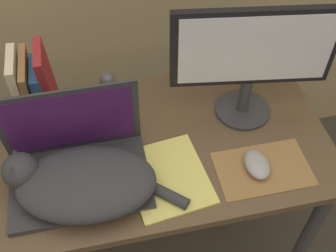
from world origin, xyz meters
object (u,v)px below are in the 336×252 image
at_px(external_monitor, 252,58).
at_px(notepad, 168,177).
at_px(webcam, 106,81).
at_px(cat, 81,182).
at_px(laptop, 77,163).
at_px(computer_mouse, 257,164).
at_px(book_row, 34,88).

height_order(external_monitor, notepad, external_monitor).
bearing_deg(webcam, cat, -105.88).
bearing_deg(notepad, external_monitor, 34.99).
bearing_deg(cat, webcam, 74.12).
height_order(laptop, computer_mouse, laptop).
xyz_separation_m(cat, computer_mouse, (0.49, -0.02, -0.04)).
height_order(computer_mouse, webcam, webcam).
height_order(external_monitor, book_row, external_monitor).
bearing_deg(notepad, webcam, 108.48).
height_order(cat, notepad, cat).
relative_size(external_monitor, book_row, 1.87).
bearing_deg(laptop, book_row, 110.93).
height_order(laptop, external_monitor, external_monitor).
relative_size(laptop, notepad, 1.40).
xyz_separation_m(laptop, cat, (0.01, -0.07, 0.00)).
bearing_deg(book_row, laptop, -69.07).
bearing_deg(cat, book_row, 107.94).
bearing_deg(laptop, external_monitor, 14.36).
xyz_separation_m(cat, notepad, (0.23, 0.00, -0.05)).
bearing_deg(computer_mouse, webcam, 133.42).
xyz_separation_m(book_row, notepad, (0.34, -0.32, -0.11)).
relative_size(laptop, cat, 0.80).
height_order(cat, external_monitor, external_monitor).
bearing_deg(cat, notepad, 0.57).
distance_m(book_row, notepad, 0.48).
height_order(external_monitor, webcam, external_monitor).
xyz_separation_m(laptop, book_row, (-0.10, 0.26, 0.06)).
height_order(laptop, webcam, laptop).
bearing_deg(computer_mouse, book_row, 149.70).
distance_m(external_monitor, notepad, 0.41).
bearing_deg(webcam, external_monitor, -23.46).
relative_size(cat, webcam, 6.19).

